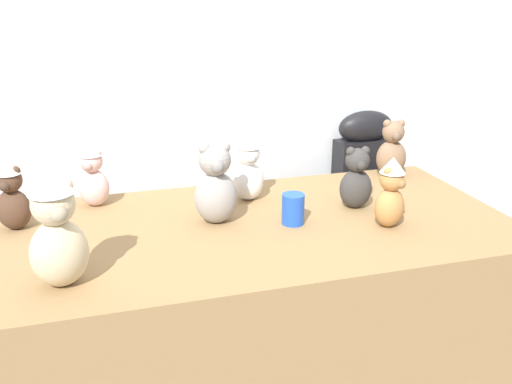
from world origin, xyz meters
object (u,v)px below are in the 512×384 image
object	(u,v)px
teddy_bear_snow	(248,167)
teddy_bear_sand	(56,229)
party_cup_blue	(293,209)
teddy_bear_ash	(216,186)
teddy_bear_charcoal	(356,180)
display_table	(256,313)
teddy_bear_blush	(92,175)
teddy_bear_caramel	(391,193)
instrument_case	(360,207)
teddy_bear_cocoa	(11,195)
teddy_bear_mocha	(392,150)

from	to	relation	value
teddy_bear_snow	teddy_bear_sand	world-z (taller)	teddy_bear_sand
party_cup_blue	teddy_bear_sand	bearing A→B (deg)	-163.28
teddy_bear_ash	teddy_bear_charcoal	bearing A→B (deg)	0.38
display_table	party_cup_blue	world-z (taller)	party_cup_blue
teddy_bear_sand	party_cup_blue	distance (m)	0.81
teddy_bear_snow	party_cup_blue	world-z (taller)	teddy_bear_snow
teddy_bear_blush	teddy_bear_caramel	bearing A→B (deg)	-6.61
instrument_case	teddy_bear_snow	size ratio (longest dim) A/B	3.63
teddy_bear_blush	teddy_bear_sand	distance (m)	0.61
teddy_bear_blush	teddy_bear_charcoal	size ratio (longest dim) A/B	1.07
teddy_bear_ash	teddy_bear_blush	xyz separation A→B (m)	(-0.41, 0.29, -0.01)
teddy_bear_snow	teddy_bear_caramel	xyz separation A→B (m)	(0.40, -0.39, -0.01)
teddy_bear_blush	teddy_bear_charcoal	bearing A→B (deg)	2.54
teddy_bear_ash	teddy_bear_snow	distance (m)	0.25
display_table	party_cup_blue	bearing A→B (deg)	-14.60
teddy_bear_cocoa	party_cup_blue	distance (m)	0.97
instrument_case	party_cup_blue	world-z (taller)	instrument_case
display_table	teddy_bear_snow	size ratio (longest dim) A/B	6.70
teddy_bear_ash	teddy_bear_caramel	bearing A→B (deg)	-18.24
teddy_bear_blush	teddy_bear_caramel	distance (m)	1.10
teddy_bear_mocha	teddy_bear_snow	bearing A→B (deg)	-158.36
teddy_bear_ash	teddy_bear_charcoal	xyz separation A→B (m)	(0.54, -0.01, -0.03)
teddy_bear_ash	teddy_bear_sand	size ratio (longest dim) A/B	0.85
teddy_bear_ash	teddy_bear_blush	bearing A→B (deg)	146.10
teddy_bear_mocha	teddy_bear_caramel	bearing A→B (deg)	-107.49
party_cup_blue	teddy_bear_blush	bearing A→B (deg)	150.95
party_cup_blue	teddy_bear_ash	bearing A→B (deg)	161.70
teddy_bear_ash	teddy_bear_charcoal	world-z (taller)	teddy_bear_ash
teddy_bear_charcoal	party_cup_blue	bearing A→B (deg)	-157.96
display_table	teddy_bear_caramel	world-z (taller)	teddy_bear_caramel
teddy_bear_mocha	teddy_bear_sand	size ratio (longest dim) A/B	0.73
instrument_case	teddy_bear_blush	distance (m)	1.33
teddy_bear_snow	teddy_bear_caramel	size ratio (longest dim) A/B	1.08
teddy_bear_cocoa	teddy_bear_blush	bearing A→B (deg)	45.60
teddy_bear_charcoal	teddy_bear_mocha	world-z (taller)	teddy_bear_mocha
display_table	teddy_bear_sand	distance (m)	0.88
teddy_bear_sand	instrument_case	bearing A→B (deg)	13.71
teddy_bear_caramel	party_cup_blue	distance (m)	0.34
instrument_case	party_cup_blue	size ratio (longest dim) A/B	8.99
display_table	teddy_bear_cocoa	world-z (taller)	teddy_bear_cocoa
teddy_bear_snow	teddy_bear_mocha	world-z (taller)	teddy_bear_snow
teddy_bear_snow	party_cup_blue	size ratio (longest dim) A/B	2.48
teddy_bear_sand	teddy_bear_ash	bearing A→B (deg)	13.54
teddy_bear_charcoal	teddy_bear_sand	distance (m)	1.09
teddy_bear_blush	teddy_bear_caramel	size ratio (longest dim) A/B	1.02
display_table	teddy_bear_cocoa	bearing A→B (deg)	167.01
display_table	teddy_bear_charcoal	size ratio (longest dim) A/B	7.63
teddy_bear_caramel	party_cup_blue	xyz separation A→B (m)	(-0.31, 0.11, -0.07)
teddy_bear_sand	teddy_bear_cocoa	xyz separation A→B (m)	(-0.18, 0.45, -0.05)
teddy_bear_blush	teddy_bear_cocoa	world-z (taller)	same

